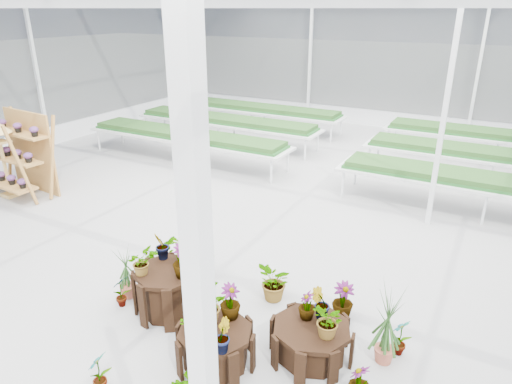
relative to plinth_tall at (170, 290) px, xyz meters
The scene contains 10 objects.
ground_plane 1.02m from the plinth_tall, 99.07° to the left, with size 24.00×24.00×0.00m, color gray.
greenhouse_shell 2.13m from the plinth_tall, 99.07° to the left, with size 18.00×24.00×4.50m, color white, non-canonical shape.
steel_frame 2.13m from the plinth_tall, 99.07° to the left, with size 18.00×24.00×4.50m, color silver, non-canonical shape.
nursery_benches 8.15m from the plinth_tall, 91.07° to the left, with size 16.00×7.00×0.84m, color silver, non-canonical shape.
plinth_tall is the anchor object (origin of this frame).
plinth_mid 1.34m from the plinth_tall, 26.57° to the right, with size 0.97×0.97×0.51m, color black.
plinth_low 2.21m from the plinth_tall, ahead, with size 1.04×1.04×0.47m, color black.
shelf_rack 6.37m from the plinth_tall, 162.69° to the left, with size 1.86×0.99×1.97m, color #A37236, non-canonical shape.
bird_table 6.46m from the plinth_tall, 164.82° to the left, with size 0.44×0.44×1.85m, color tan, non-canonical shape.
nursery_plants 1.03m from the plinth_tall, ahead, with size 4.42×3.10×1.21m.
Camera 1 is at (4.00, -5.31, 4.20)m, focal length 32.00 mm.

